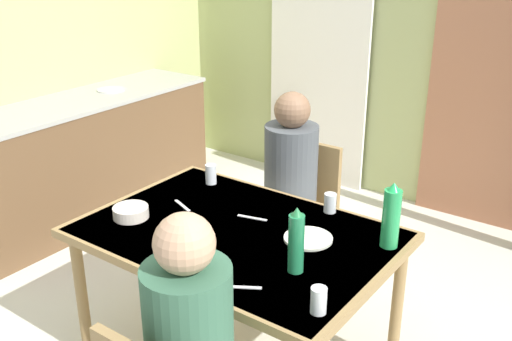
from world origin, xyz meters
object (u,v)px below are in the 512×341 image
Objects in this scene: water_bottle_green_near at (296,242)px; water_bottle_green_far at (391,217)px; serving_bowl_center at (131,212)px; person_near_diner at (192,331)px; dining_table at (237,244)px; chair_far_diner at (301,206)px; kitchen_counter at (85,158)px; person_far_diner at (290,169)px.

water_bottle_green_far is at bearing 61.97° from water_bottle_green_near.
water_bottle_green_near is 0.90m from serving_bowl_center.
person_near_diner is at bearing -94.59° from water_bottle_green_near.
water_bottle_green_far is (0.22, 0.41, 0.01)m from water_bottle_green_near.
water_bottle_green_far is 1.21m from serving_bowl_center.
water_bottle_green_far reaches higher than dining_table.
person_near_diner reaches higher than water_bottle_green_far.
person_near_diner is at bearing 108.72° from chair_far_diner.
kitchen_counter is 1.82m from person_far_diner.
water_bottle_green_near reaches higher than serving_bowl_center.
water_bottle_green_far reaches higher than water_bottle_green_near.
person_near_diner is at bearing -105.07° from water_bottle_green_far.
water_bottle_green_far reaches higher than serving_bowl_center.
chair_far_diner is 1.13× the size of person_near_diner.
kitchen_counter is 12.26× the size of serving_bowl_center.
water_bottle_green_near is (2.36, -0.82, 0.43)m from kitchen_counter.
water_bottle_green_near is at bearing 85.41° from person_near_diner.
chair_far_diner is at bearing 144.63° from water_bottle_green_far.
water_bottle_green_near is (0.57, -0.84, 0.10)m from person_far_diner.
chair_far_diner is 1.04m from water_bottle_green_far.
person_near_diner is 1.00m from serving_bowl_center.
chair_far_diner reaches higher than dining_table.
person_near_diner is at bearing -31.03° from kitchen_counter.
person_far_diner reaches higher than water_bottle_green_near.
serving_bowl_center is at bearing 69.90° from person_far_diner.
water_bottle_green_near is (0.05, 0.57, 0.10)m from person_near_diner.
dining_table is 0.80m from person_near_diner.
dining_table is at bearing 101.41° from chair_far_diner.
chair_far_diner is at bearing 120.38° from water_bottle_green_near.
person_near_diner is 1.00× the size of person_far_diner.
serving_bowl_center is at bearing 148.60° from person_near_diner.
person_far_diner is at bearing 90.00° from chair_far_diner.
kitchen_counter reaches higher than chair_far_diner.
kitchen_counter is at bearing 148.97° from person_near_diner.
kitchen_counter is 1.48× the size of dining_table.
kitchen_counter is 1.80m from chair_far_diner.
person_near_diner is 2.57× the size of water_bottle_green_far.
water_bottle_green_far is (2.58, -0.41, 0.44)m from kitchen_counter.
water_bottle_green_far is (0.62, 0.28, 0.21)m from dining_table.
dining_table is 0.88m from chair_far_diner.
water_bottle_green_far is (0.79, -0.56, 0.39)m from chair_far_diner.
person_near_diner reaches higher than water_bottle_green_near.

